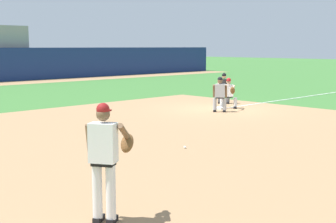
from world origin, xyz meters
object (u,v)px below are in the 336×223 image
Objects in this scene: baseball at (185,147)px; pitcher at (105,155)px; umpire at (224,87)px; first_baseman at (229,92)px; first_base_bag at (220,108)px; baserunner at (220,93)px.

pitcher reaches higher than baseball.
umpire is at bearing 32.31° from pitcher.
baseball is 10.13m from umpire.
baseball is 8.44m from first_baseman.
first_base_bag is at bearing -145.03° from umpire.
umpire is (2.36, 1.69, 0.00)m from baserunner.
umpire is at bearing 33.15° from baseball.
pitcher is 12.63m from baserunner.
baseball is 0.05× the size of baserunner.
first_base_bag is 8.11m from baseball.
umpire is (13.12, 8.30, -0.27)m from pitcher.
baserunner is 1.00× the size of umpire.
first_base_bag is 5.14× the size of baseball.
baseball is at bearing -147.85° from baserunner.
pitcher is at bearing -148.08° from first_base_bag.
umpire is at bearing 45.91° from first_baseman.
pitcher reaches higher than umpire.
pitcher is 1.27× the size of baserunner.
first_baseman is (0.42, -0.11, 0.69)m from first_base_bag.
umpire is (1.63, 1.14, 0.75)m from first_base_bag.
baseball is 5.52m from pitcher.
first_base_bag is at bearing 31.92° from pitcher.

